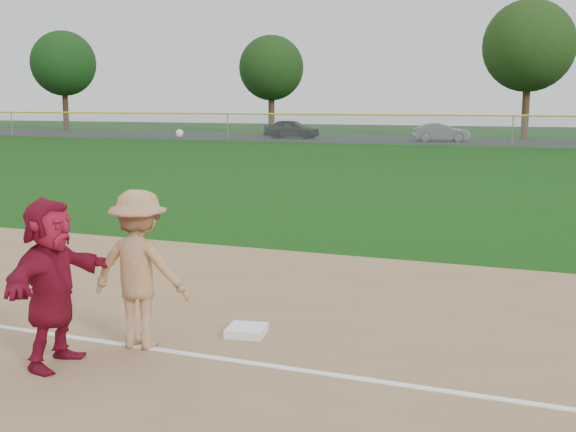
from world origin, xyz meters
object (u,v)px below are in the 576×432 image
at_px(first_base, 247,331).
at_px(base_runner, 51,283).
at_px(car_left, 292,129).
at_px(car_mid, 441,132).

bearing_deg(first_base, base_runner, -131.38).
relative_size(first_base, car_left, 0.11).
height_order(first_base, car_mid, car_mid).
relative_size(first_base, base_runner, 0.25).
xyz_separation_m(first_base, base_runner, (-1.51, -1.72, 0.88)).
height_order(base_runner, car_mid, base_runner).
relative_size(first_base, car_mid, 0.11).
relative_size(car_left, car_mid, 1.09).
bearing_deg(base_runner, car_mid, 2.53).
xyz_separation_m(base_runner, car_left, (-15.51, 46.93, -0.20)).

